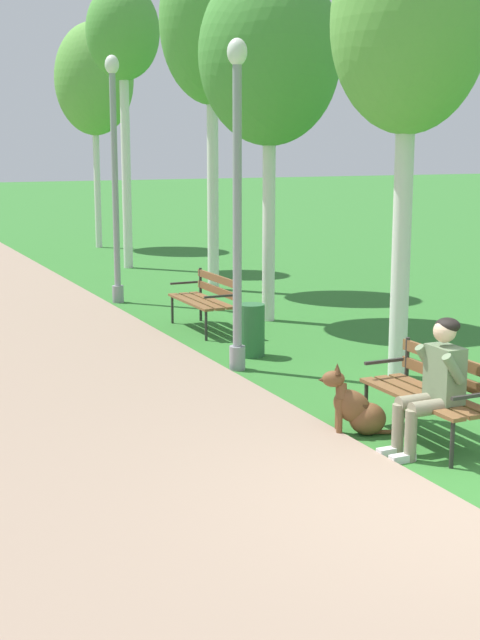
# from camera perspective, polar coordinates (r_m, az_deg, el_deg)

# --- Properties ---
(park_bench_near) EXTENTS (0.55, 1.50, 0.85)m
(park_bench_near) POSITION_cam_1_polar(r_m,az_deg,el_deg) (8.70, 12.16, -4.25)
(park_bench_near) COLOR brown
(park_bench_near) RESTS_ON ground
(park_bench_mid) EXTENTS (0.55, 1.50, 0.85)m
(park_bench_mid) POSITION_cam_1_polar(r_m,az_deg,el_deg) (13.53, -2.13, 1.50)
(park_bench_mid) COLOR brown
(park_bench_mid) RESTS_ON ground
(person_seated_on_near_bench) EXTENTS (0.74, 0.49, 1.25)m
(person_seated_on_near_bench) POSITION_cam_1_polar(r_m,az_deg,el_deg) (8.32, 12.23, -3.78)
(person_seated_on_near_bench) COLOR gray
(person_seated_on_near_bench) RESTS_ON ground
(dog_brown) EXTENTS (0.78, 0.47, 0.71)m
(dog_brown) POSITION_cam_1_polar(r_m,az_deg,el_deg) (8.81, 7.43, -5.61)
(dog_brown) COLOR brown
(dog_brown) RESTS_ON ground
(lamp_post_near) EXTENTS (0.24, 0.24, 3.99)m
(lamp_post_near) POSITION_cam_1_polar(r_m,az_deg,el_deg) (10.93, -0.18, 7.40)
(lamp_post_near) COLOR gray
(lamp_post_near) RESTS_ON ground
(lamp_post_mid) EXTENTS (0.24, 0.24, 4.24)m
(lamp_post_mid) POSITION_cam_1_polar(r_m,az_deg,el_deg) (15.87, -7.94, 8.94)
(lamp_post_mid) COLOR gray
(lamp_post_mid) RESTS_ON ground
(birch_tree_second) EXTENTS (1.74, 1.90, 5.38)m
(birch_tree_second) POSITION_cam_1_polar(r_m,az_deg,el_deg) (10.82, 10.67, 17.86)
(birch_tree_second) COLOR silver
(birch_tree_second) RESTS_ON ground
(birch_tree_third) EXTENTS (2.19, 2.08, 5.45)m
(birch_tree_third) POSITION_cam_1_polar(r_m,az_deg,el_deg) (14.14, 1.90, 16.38)
(birch_tree_third) COLOR silver
(birch_tree_third) RESTS_ON ground
(birch_tree_fourth) EXTENTS (1.97, 1.70, 6.46)m
(birch_tree_fourth) POSITION_cam_1_polar(r_m,az_deg,el_deg) (17.30, -1.79, 18.23)
(birch_tree_fourth) COLOR silver
(birch_tree_fourth) RESTS_ON ground
(birch_tree_fifth) EXTENTS (1.60, 1.51, 6.16)m
(birch_tree_fifth) POSITION_cam_1_polar(r_m,az_deg,el_deg) (20.46, -7.44, 17.40)
(birch_tree_fifth) COLOR silver
(birch_tree_fifth) RESTS_ON ground
(birch_tree_sixth) EXTENTS (2.04, 2.22, 5.86)m
(birch_tree_sixth) POSITION_cam_1_polar(r_m,az_deg,el_deg) (24.56, -9.24, 14.81)
(birch_tree_sixth) COLOR silver
(birch_tree_sixth) RESTS_ON ground
(litter_bin) EXTENTS (0.36, 0.36, 0.70)m
(litter_bin) POSITION_cam_1_polar(r_m,az_deg,el_deg) (11.89, 0.71, -0.65)
(litter_bin) COLOR #2D6638
(litter_bin) RESTS_ON ground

